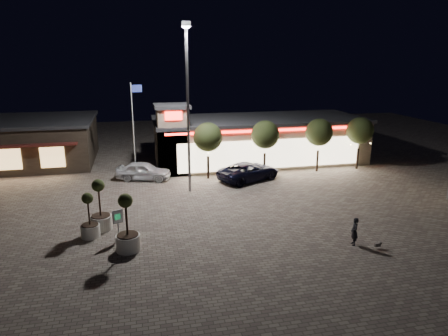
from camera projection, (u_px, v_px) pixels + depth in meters
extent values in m
plane|color=slate|center=(175.00, 237.00, 22.87)|extent=(90.00, 90.00, 0.00)
cube|color=tan|center=(258.00, 141.00, 39.49)|extent=(20.00, 8.00, 4.00)
cube|color=#262628|center=(259.00, 119.00, 38.92)|extent=(20.40, 8.40, 0.30)
cube|color=#FFEABF|center=(272.00, 154.00, 35.79)|extent=(17.00, 0.12, 2.60)
cube|color=#FF1D14|center=(273.00, 130.00, 35.19)|extent=(19.00, 0.10, 0.18)
cube|color=tan|center=(173.00, 141.00, 34.87)|extent=(2.60, 2.60, 5.80)
cube|color=#262628|center=(172.00, 106.00, 34.06)|extent=(3.00, 3.00, 0.30)
cube|color=#FF1D14|center=(173.00, 116.00, 32.96)|extent=(1.40, 0.10, 0.70)
cube|color=#382D23|center=(6.00, 144.00, 38.17)|extent=(16.00, 10.00, 4.00)
cube|color=#262628|center=(3.00, 121.00, 37.59)|extent=(16.40, 10.40, 0.30)
cube|color=#EBB66A|center=(9.00, 159.00, 33.85)|extent=(2.00, 0.12, 1.80)
cube|color=#EBB66A|center=(53.00, 157.00, 34.59)|extent=(2.00, 0.12, 1.80)
cylinder|color=gray|center=(188.00, 113.00, 29.21)|extent=(0.20, 0.20, 12.00)
cube|color=gray|center=(186.00, 24.00, 27.55)|extent=(0.60, 0.40, 0.35)
cube|color=white|center=(186.00, 27.00, 27.61)|extent=(0.45, 0.30, 0.08)
cylinder|color=white|center=(133.00, 131.00, 33.60)|extent=(0.10, 0.10, 8.00)
cube|color=navy|center=(137.00, 88.00, 32.76)|extent=(0.90, 0.04, 0.60)
cylinder|color=#332319|center=(208.00, 167.00, 33.80)|extent=(0.20, 0.20, 1.92)
sphere|color=#2D3819|center=(208.00, 137.00, 33.10)|extent=(2.42, 2.42, 2.42)
cylinder|color=#332319|center=(264.00, 164.00, 34.86)|extent=(0.20, 0.20, 1.92)
sphere|color=#2D3819|center=(265.00, 135.00, 34.16)|extent=(2.42, 2.42, 2.42)
cylinder|color=#332319|center=(317.00, 161.00, 35.92)|extent=(0.20, 0.20, 1.92)
sphere|color=#2D3819|center=(319.00, 132.00, 35.22)|extent=(2.42, 2.42, 2.42)
cylinder|color=#332319|center=(357.00, 159.00, 36.76)|extent=(0.20, 0.20, 1.92)
sphere|color=#2D3819|center=(360.00, 131.00, 36.07)|extent=(2.42, 2.42, 2.42)
imported|color=black|center=(249.00, 171.00, 33.43)|extent=(6.05, 4.57, 1.53)
imported|color=silver|center=(144.00, 171.00, 33.48)|extent=(4.83, 3.02, 1.53)
imported|color=black|center=(354.00, 231.00, 21.76)|extent=(0.49, 0.64, 1.57)
cube|color=#59514C|center=(377.00, 245.00, 21.46)|extent=(0.37, 0.18, 0.19)
sphere|color=#59514C|center=(381.00, 243.00, 21.51)|extent=(0.17, 0.17, 0.17)
cylinder|color=silver|center=(91.00, 231.00, 22.85)|extent=(1.08, 1.08, 0.72)
cylinder|color=black|center=(90.00, 225.00, 22.75)|extent=(0.94, 0.94, 0.05)
cylinder|color=#332319|center=(89.00, 211.00, 22.53)|extent=(0.09, 0.09, 1.63)
sphere|color=#2D3819|center=(87.00, 198.00, 22.32)|extent=(0.63, 0.63, 0.63)
cylinder|color=silver|center=(128.00, 243.00, 21.23)|extent=(1.30, 1.30, 0.87)
cylinder|color=black|center=(128.00, 235.00, 21.11)|extent=(1.13, 1.13, 0.06)
cylinder|color=#332319|center=(126.00, 217.00, 20.84)|extent=(0.11, 0.11, 1.95)
sphere|color=#2D3819|center=(125.00, 201.00, 20.60)|extent=(0.76, 0.76, 0.76)
cylinder|color=silver|center=(101.00, 223.00, 23.84)|extent=(1.28, 1.28, 0.85)
cylinder|color=black|center=(101.00, 216.00, 23.72)|extent=(1.11, 1.11, 0.06)
cylinder|color=#332319|center=(99.00, 200.00, 23.46)|extent=(0.11, 0.11, 1.91)
sphere|color=#2D3819|center=(98.00, 185.00, 23.22)|extent=(0.74, 0.74, 0.74)
cylinder|color=gray|center=(119.00, 231.00, 22.36)|extent=(0.07, 0.07, 1.10)
cube|color=white|center=(118.00, 217.00, 22.13)|extent=(0.57, 0.30, 0.78)
cube|color=#1BA555|center=(118.00, 217.00, 22.09)|extent=(0.30, 0.15, 0.32)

